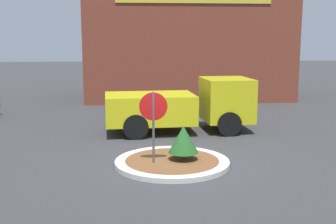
% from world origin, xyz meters
% --- Properties ---
extents(ground_plane, '(120.00, 120.00, 0.00)m').
position_xyz_m(ground_plane, '(0.00, 0.00, 0.00)').
color(ground_plane, '#38383A').
extents(traffic_island, '(3.47, 3.47, 0.15)m').
position_xyz_m(traffic_island, '(0.00, 0.00, 0.07)').
color(traffic_island, beige).
rests_on(traffic_island, ground_plane).
extents(stop_sign, '(0.83, 0.07, 2.26)m').
position_xyz_m(stop_sign, '(-0.57, -0.17, 1.58)').
color(stop_sign, '#4C4C51').
rests_on(stop_sign, ground_plane).
extents(island_shrub, '(0.92, 0.92, 1.04)m').
position_xyz_m(island_shrub, '(0.34, 0.04, 0.78)').
color(island_shrub, brown).
rests_on(island_shrub, traffic_island).
extents(utility_truck, '(6.02, 2.67, 2.17)m').
position_xyz_m(utility_truck, '(0.89, 4.58, 1.10)').
color(utility_truck, gold).
rests_on(utility_truck, ground_plane).
extents(storefront_building, '(12.62, 6.07, 7.00)m').
position_xyz_m(storefront_building, '(2.34, 14.90, 3.50)').
color(storefront_building, brown).
rests_on(storefront_building, ground_plane).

